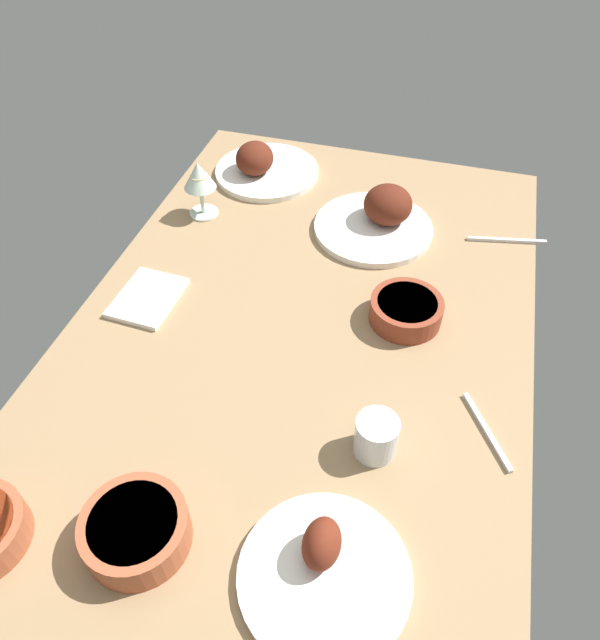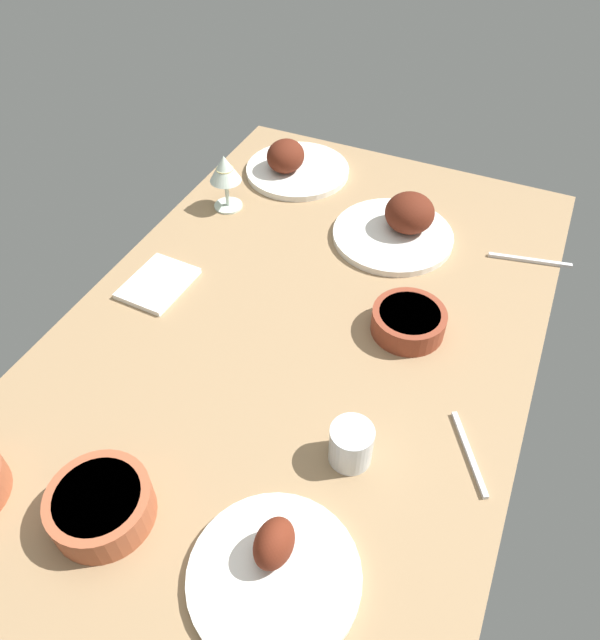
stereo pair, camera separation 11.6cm
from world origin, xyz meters
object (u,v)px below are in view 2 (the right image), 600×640
plate_near_viewer (293,164)px  wine_glass (225,171)px  folded_napkin (158,283)px  bowl_cream (409,321)px  bowl_potatoes (101,505)px  plate_far_side (274,569)px  water_tumbler (351,444)px  plate_center_main (401,225)px  spoon_loose (469,453)px  fork_loose (530,260)px

plate_near_viewer → wine_glass: wine_glass is taller
wine_glass → folded_napkin: 32.90cm
plate_near_viewer → wine_glass: bearing=-22.2°
bowl_cream → bowl_potatoes: size_ratio=0.93×
plate_far_side → water_tumbler: size_ratio=3.29×
plate_center_main → plate_near_viewer: size_ratio=1.02×
bowl_cream → spoon_loose: bowl_cream is taller
wine_glass → folded_napkin: (31.55, 0.49, -9.33)cm
plate_center_main → wine_glass: wine_glass is taller
plate_far_side → fork_loose: 87.73cm
water_tumbler → bowl_potatoes: bearing=-50.8°
bowl_cream → water_tumbler: water_tumbler is taller
wine_glass → folded_napkin: bearing=0.9°
fork_loose → wine_glass: bearing=-4.1°
plate_far_side → folded_napkin: size_ratio=1.61×
plate_near_viewer → plate_far_side: 104.62cm
folded_napkin → fork_loose: (-40.65, 71.05, -0.20)cm
wine_glass → water_tumbler: bearing=44.4°
folded_napkin → fork_loose: folded_napkin is taller
bowl_potatoes → folded_napkin: size_ratio=1.02×
plate_center_main → plate_near_viewer: 36.74cm
fork_loose → bowl_potatoes: bearing=49.3°
plate_center_main → fork_loose: plate_center_main is taller
plate_far_side → bowl_potatoes: (2.66, -27.37, 1.53)cm
bowl_potatoes → plate_center_main: bearing=166.8°
wine_glass → fork_loose: size_ratio=0.78×
bowl_cream → wine_glass: wine_glass is taller
fork_loose → plate_center_main: bearing=-5.6°
plate_far_side → fork_loose: bearing=165.6°
plate_far_side → bowl_cream: 53.60cm
wine_glass → folded_napkin: wine_glass is taller
bowl_cream → wine_glass: (-22.36, -52.79, 7.21)cm
spoon_loose → fork_loose: bearing=147.2°
plate_center_main → bowl_cream: 30.40cm
wine_glass → fork_loose: 72.74cm
plate_far_side → spoon_loose: plate_far_side is taller
bowl_potatoes → fork_loose: 100.54cm
plate_near_viewer → bowl_cream: plate_near_viewer is taller
fork_loose → spoon_loose: same height
wine_glass → water_tumbler: 75.53cm
water_tumbler → spoon_loose: bearing=115.5°
plate_center_main → bowl_cream: plate_center_main is taller
bowl_cream → plate_center_main: bearing=-159.6°
plate_center_main → wine_glass: 43.16cm
wine_glass → spoon_loose: 84.29cm
plate_far_side → fork_loose: (-84.96, 21.86, -1.31)cm
bowl_potatoes → water_tumbler: 39.16cm
water_tumbler → folded_napkin: water_tumbler is taller
plate_near_viewer → spoon_loose: (65.49, 62.20, -2.30)cm
bowl_potatoes → spoon_loose: (-33.23, 48.14, -2.84)cm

